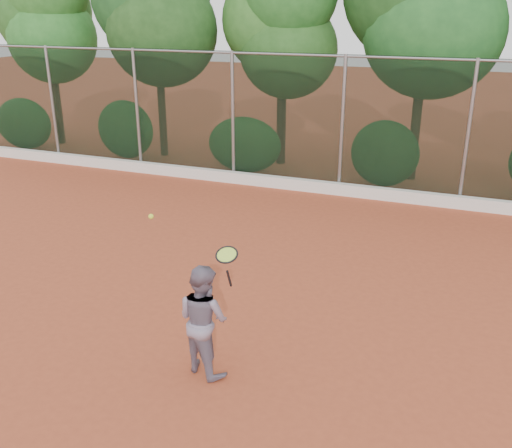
% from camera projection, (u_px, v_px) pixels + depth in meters
% --- Properties ---
extents(ground, '(80.00, 80.00, 0.00)m').
position_uv_depth(ground, '(233.00, 320.00, 8.89)').
color(ground, '#A84627').
rests_on(ground, ground).
extents(concrete_curb, '(24.00, 0.20, 0.30)m').
position_uv_depth(concrete_curb, '(337.00, 189.00, 14.78)').
color(concrete_curb, silver).
rests_on(concrete_curb, ground).
extents(tennis_player, '(0.91, 0.81, 1.53)m').
position_uv_depth(tennis_player, '(203.00, 319.00, 7.42)').
color(tennis_player, slate).
rests_on(tennis_player, ground).
extents(chainlink_fence, '(24.09, 0.09, 3.50)m').
position_uv_depth(chainlink_fence, '(342.00, 122.00, 14.32)').
color(chainlink_fence, black).
rests_on(chainlink_fence, ground).
extents(foliage_backdrop, '(23.70, 3.63, 7.55)m').
position_uv_depth(foliage_backdrop, '(344.00, 13.00, 15.32)').
color(foliage_backdrop, '#45301A').
rests_on(foliage_backdrop, ground).
extents(tennis_racket, '(0.30, 0.28, 0.56)m').
position_uv_depth(tennis_racket, '(227.00, 258.00, 6.94)').
color(tennis_racket, black).
rests_on(tennis_racket, ground).
extents(tennis_ball_in_flight, '(0.07, 0.07, 0.07)m').
position_uv_depth(tennis_ball_in_flight, '(151.00, 216.00, 7.67)').
color(tennis_ball_in_flight, '#D7EA35').
rests_on(tennis_ball_in_flight, ground).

